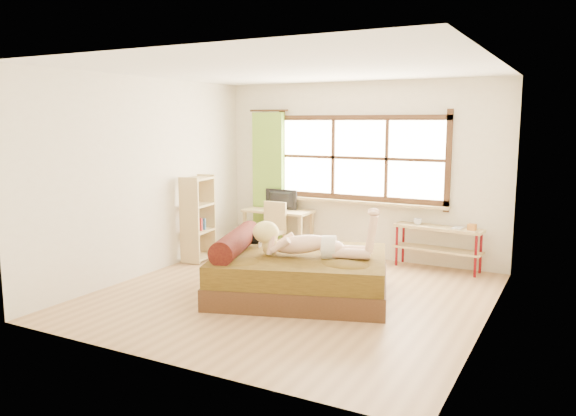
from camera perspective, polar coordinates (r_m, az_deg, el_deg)
The scene contains 18 objects.
floor at distance 6.94m, azimuth 0.38°, elevation -8.86°, with size 4.50×4.50×0.00m, color #9E754C.
ceiling at distance 6.64m, azimuth 0.40°, elevation 13.94°, with size 4.50×4.50×0.00m, color white.
wall_back at distance 8.70m, azimuth 7.29°, elevation 3.75°, with size 4.50×4.50×0.00m, color silver.
wall_front at distance 4.80m, azimuth -12.18°, elevation -0.46°, with size 4.50×4.50×0.00m, color silver.
wall_left at distance 7.95m, azimuth -14.16°, elevation 3.08°, with size 4.50×4.50×0.00m, color silver.
wall_right at distance 5.96m, azimuth 19.92°, elevation 1.00°, with size 4.50×4.50×0.00m, color silver.
window at distance 8.66m, azimuth 7.24°, elevation 4.78°, with size 2.80×0.16×1.46m.
curtain at distance 9.28m, azimuth -2.00°, elevation 2.88°, with size 0.55×0.10×2.20m, color #619B2A.
bed at distance 6.88m, azimuth 0.86°, elevation -6.60°, with size 2.47×2.21×0.78m.
woman at distance 6.64m, azimuth 2.26°, elevation -2.35°, with size 1.44×0.41×0.62m, color beige, non-canonical shape.
kitten at distance 7.21m, azimuth -3.47°, elevation -2.96°, with size 0.31×0.12×0.25m, color black, non-canonical shape.
desk at distance 9.06m, azimuth -1.02°, elevation -0.76°, with size 1.11×0.51×0.69m.
monitor at distance 9.06m, azimuth -0.88°, elevation 0.86°, with size 0.56×0.07×0.32m, color black.
chair at distance 8.71m, azimuth -1.63°, elevation -1.94°, with size 0.39×0.39×0.87m.
pipe_shelf at distance 8.29m, azimuth 15.08°, elevation -2.97°, with size 1.27×0.44×0.71m.
cup at distance 8.32m, azimuth 13.04°, elevation -1.35°, with size 0.12×0.12×0.09m, color gray.
book at distance 8.22m, azimuth 16.40°, elevation -1.89°, with size 0.14×0.20×0.01m, color gray.
bookshelf at distance 8.62m, azimuth -9.13°, elevation -1.01°, with size 0.39×0.60×1.29m.
Camera 1 is at (3.07, -5.86, 2.10)m, focal length 35.00 mm.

